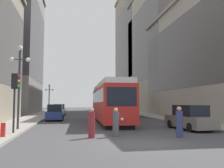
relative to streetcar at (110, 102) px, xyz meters
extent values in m
plane|color=#424244|center=(-0.37, -12.17, -2.10)|extent=(200.00, 200.00, 0.00)
cube|color=gray|center=(-8.62, 27.83, -2.03)|extent=(3.38, 120.00, 0.15)
cube|color=gray|center=(7.88, 27.83, -2.03)|extent=(3.38, 120.00, 0.15)
cube|color=black|center=(0.00, 0.01, -1.93)|extent=(2.63, 12.17, 0.35)
cube|color=red|center=(0.00, 0.01, -0.20)|extent=(3.05, 13.24, 3.10)
cube|color=black|center=(0.00, 0.01, 0.50)|extent=(3.06, 12.71, 1.08)
cube|color=silver|center=(0.00, 0.01, 1.57)|extent=(2.84, 12.97, 0.44)
cube|color=black|center=(-0.23, -6.54, 0.34)|extent=(2.21, 0.16, 1.40)
sphere|color=#F2EACC|center=(-0.23, -6.61, -1.30)|extent=(0.24, 0.24, 0.24)
cube|color=black|center=(3.80, 13.62, -1.93)|extent=(2.33, 11.65, 0.35)
cube|color=#B7B7BA|center=(3.80, 13.62, -0.20)|extent=(2.72, 12.66, 3.10)
cube|color=black|center=(3.80, 13.62, 0.34)|extent=(2.75, 12.16, 1.30)
cube|color=black|center=(3.72, 7.33, 0.11)|extent=(2.30, 0.11, 1.71)
cylinder|color=black|center=(-6.48, 3.37, -1.78)|extent=(0.18, 0.64, 0.64)
cylinder|color=black|center=(-6.48, 6.08, -1.78)|extent=(0.18, 0.64, 0.64)
cylinder|color=black|center=(-4.77, 3.38, -1.78)|extent=(0.18, 0.64, 0.64)
cylinder|color=black|center=(-4.77, 6.09, -1.78)|extent=(0.18, 0.64, 0.64)
cube|color=navy|center=(-5.63, 4.73, -1.50)|extent=(1.81, 4.37, 0.84)
cube|color=black|center=(-5.63, 4.84, -0.68)|extent=(1.59, 2.41, 0.80)
cylinder|color=black|center=(-6.53, 13.70, -1.78)|extent=(0.20, 0.65, 0.64)
cylinder|color=black|center=(-6.43, 16.59, -1.78)|extent=(0.20, 0.65, 0.64)
cylinder|color=black|center=(-4.82, 13.65, -1.78)|extent=(0.20, 0.65, 0.64)
cylinder|color=black|center=(-4.72, 16.53, -1.78)|extent=(0.20, 0.65, 0.64)
cube|color=silver|center=(-5.63, 15.12, -1.50)|extent=(1.96, 4.71, 0.84)
cube|color=black|center=(-5.62, 15.23, -0.68)|extent=(1.67, 2.61, 0.80)
cylinder|color=black|center=(5.67, -5.31, -1.78)|extent=(0.21, 0.65, 0.64)
cylinder|color=black|center=(5.83, -8.19, -1.78)|extent=(0.21, 0.65, 0.64)
cylinder|color=black|center=(3.96, -5.41, -1.78)|extent=(0.21, 0.65, 0.64)
cylinder|color=black|center=(4.12, -8.29, -1.78)|extent=(0.21, 0.65, 0.64)
cube|color=slate|center=(4.89, -6.80, -1.50)|extent=(2.05, 4.74, 0.84)
cube|color=black|center=(4.90, -6.92, -0.68)|extent=(1.72, 2.64, 0.80)
cylinder|color=navy|center=(2.33, -10.43, -1.34)|extent=(0.40, 0.40, 1.51)
sphere|color=tan|center=(2.33, -10.43, -0.46)|extent=(0.27, 0.27, 0.27)
cylinder|color=maroon|center=(-2.70, -9.75, -1.37)|extent=(0.38, 0.38, 1.45)
sphere|color=tan|center=(-2.70, -9.75, -0.53)|extent=(0.26, 0.26, 0.26)
cylinder|color=#4C4C56|center=(-1.23, -9.43, -1.38)|extent=(0.38, 0.38, 1.44)
sphere|color=tan|center=(-1.23, -9.43, -0.54)|extent=(0.26, 0.26, 0.26)
cylinder|color=#232328|center=(-7.33, -7.88, -0.13)|extent=(0.12, 0.12, 3.65)
cube|color=black|center=(-7.33, -7.88, 1.22)|extent=(0.36, 0.36, 0.95)
sphere|color=red|center=(-7.13, -7.88, 1.53)|extent=(0.18, 0.18, 0.18)
sphere|color=gold|center=(-7.13, -7.88, 1.22)|extent=(0.18, 0.18, 0.18)
sphere|color=green|center=(-7.13, -7.88, 0.92)|extent=(0.18, 0.18, 0.18)
cylinder|color=#333338|center=(-7.53, -5.68, 0.86)|extent=(0.16, 0.16, 5.62)
sphere|color=white|center=(-7.53, -5.68, 3.83)|extent=(0.36, 0.36, 0.36)
sphere|color=white|center=(-8.08, -5.68, 2.99)|extent=(0.31, 0.31, 0.31)
sphere|color=white|center=(-6.98, -5.68, 2.99)|extent=(0.31, 0.31, 0.31)
cube|color=#333338|center=(-7.53, -5.68, 2.99)|extent=(1.10, 0.06, 0.06)
cylinder|color=#333338|center=(-7.53, 18.66, 0.40)|extent=(0.16, 0.16, 4.70)
sphere|color=white|center=(-7.53, 18.66, 2.91)|extent=(0.36, 0.36, 0.36)
sphere|color=white|center=(-8.08, 18.66, 2.18)|extent=(0.31, 0.31, 0.31)
sphere|color=white|center=(-6.98, 18.66, 2.18)|extent=(0.31, 0.31, 0.31)
cube|color=#333338|center=(-7.53, 18.66, 2.18)|extent=(1.10, 0.06, 0.06)
cylinder|color=red|center=(-7.50, -9.51, -1.58)|extent=(0.26, 0.26, 0.75)
cube|color=gray|center=(15.56, 36.86, 13.84)|extent=(11.96, 19.78, 31.88)
cube|color=#494440|center=(15.56, 36.86, 15.43)|extent=(12.00, 19.82, 19.13)
cube|color=#A89E8E|center=(15.87, 4.87, 5.44)|extent=(12.58, 23.11, 15.08)
cube|color=#544F4E|center=(15.87, 4.87, 6.19)|extent=(12.62, 23.15, 9.05)
cube|color=gray|center=(15.87, 4.87, 13.23)|extent=(13.18, 23.71, 0.50)
cube|color=#B2A893|center=(14.71, 20.81, 10.24)|extent=(10.26, 19.51, 24.68)
cube|color=#595451|center=(14.71, 20.81, 11.48)|extent=(10.30, 19.55, 14.81)
camera|label=1|loc=(-3.91, -23.29, -0.14)|focal=37.79mm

